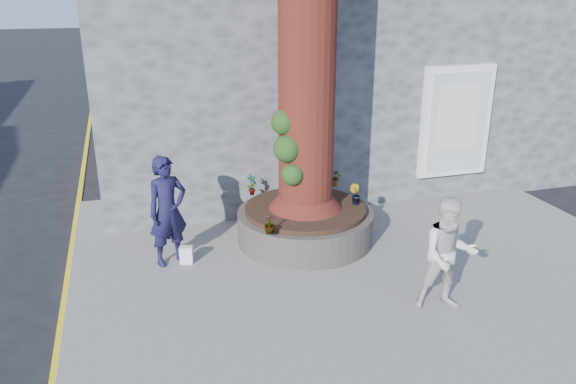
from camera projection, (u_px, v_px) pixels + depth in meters
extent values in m
plane|color=black|center=(295.00, 314.00, 7.68)|extent=(120.00, 120.00, 0.00)
cube|color=slate|center=(366.00, 263.00, 8.96)|extent=(9.00, 8.00, 0.12)
cube|color=yellow|center=(64.00, 310.00, 7.75)|extent=(0.10, 30.00, 0.01)
cube|color=#494C4E|center=(305.00, 39.00, 13.79)|extent=(10.00, 8.00, 6.00)
cube|color=white|center=(456.00, 122.00, 11.07)|extent=(1.50, 0.12, 2.20)
cube|color=silver|center=(458.00, 122.00, 11.02)|extent=(1.25, 0.04, 1.95)
cube|color=silver|center=(459.00, 117.00, 10.97)|extent=(0.90, 0.02, 1.30)
cube|color=#494C4E|center=(572.00, 31.00, 15.95)|extent=(6.00, 8.00, 6.00)
cylinder|color=black|center=(305.00, 225.00, 9.56)|extent=(2.30, 2.30, 0.52)
cylinder|color=black|center=(305.00, 209.00, 9.46)|extent=(2.04, 2.04, 0.08)
cone|color=#431910|center=(306.00, 187.00, 9.32)|extent=(1.24, 1.24, 0.70)
sphere|color=#193712|center=(287.00, 149.00, 8.78)|extent=(0.44, 0.44, 0.44)
sphere|color=#193712|center=(293.00, 175.00, 8.85)|extent=(0.36, 0.36, 0.36)
sphere|color=#193712|center=(284.00, 122.00, 8.75)|extent=(0.40, 0.40, 0.40)
imported|color=#161334|center=(168.00, 211.00, 8.56)|extent=(0.74, 0.61, 1.73)
imported|color=silver|center=(448.00, 255.00, 7.34)|extent=(0.89, 0.77, 1.57)
cube|color=white|center=(186.00, 255.00, 8.78)|extent=(0.22, 0.17, 0.28)
imported|color=gray|center=(252.00, 185.00, 9.92)|extent=(0.24, 0.21, 0.38)
imported|color=gray|center=(355.00, 194.00, 9.52)|extent=(0.26, 0.26, 0.35)
imported|color=gray|center=(270.00, 224.00, 8.40)|extent=(0.18, 0.18, 0.29)
imported|color=gray|center=(335.00, 177.00, 10.38)|extent=(0.37, 0.39, 0.34)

